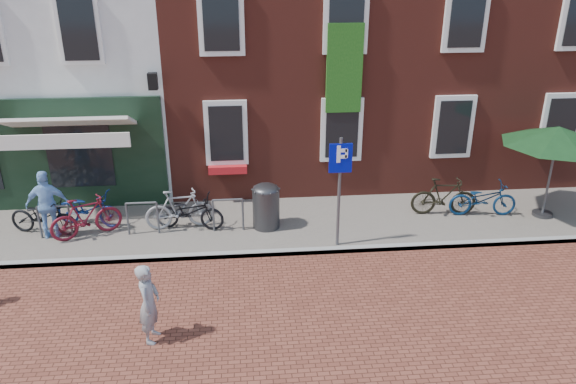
{
  "coord_description": "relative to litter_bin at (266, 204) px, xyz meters",
  "views": [
    {
      "loc": [
        0.83,
        -10.73,
        6.15
      ],
      "look_at": [
        1.85,
        0.31,
        1.42
      ],
      "focal_mm": 34.41,
      "sensor_mm": 36.0,
      "label": 1
    }
  ],
  "objects": [
    {
      "name": "ground",
      "position": [
        -1.41,
        -1.31,
        -0.72
      ],
      "size": [
        80.0,
        80.0,
        0.0
      ],
      "primitive_type": "plane",
      "color": "brown"
    },
    {
      "name": "sidewalk",
      "position": [
        -0.41,
        0.19,
        -0.67
      ],
      "size": [
        24.0,
        3.0,
        0.1
      ],
      "primitive_type": "cube",
      "color": "slate",
      "rests_on": "ground"
    },
    {
      "name": "building_stucco",
      "position": [
        -6.41,
        5.69,
        3.78
      ],
      "size": [
        8.0,
        8.0,
        9.0
      ],
      "primitive_type": "cube",
      "color": "silver",
      "rests_on": "ground"
    },
    {
      "name": "litter_bin",
      "position": [
        0.0,
        0.0,
        0.0
      ],
      "size": [
        0.65,
        0.65,
        1.19
      ],
      "color": "#363538",
      "rests_on": "sidewalk"
    },
    {
      "name": "parking_sign",
      "position": [
        1.56,
        -1.07,
        1.08
      ],
      "size": [
        0.5,
        0.08,
        2.55
      ],
      "color": "#4C4C4F",
      "rests_on": "sidewalk"
    },
    {
      "name": "parasol",
      "position": [
        7.03,
        -0.01,
        1.58
      ],
      "size": [
        2.64,
        2.64,
        2.44
      ],
      "color": "#4C4C4F",
      "rests_on": "sidewalk"
    },
    {
      "name": "woman",
      "position": [
        -2.21,
        -3.98,
        0.02
      ],
      "size": [
        0.42,
        0.58,
        1.47
      ],
      "primitive_type": "imported",
      "rotation": [
        0.0,
        0.0,
        1.43
      ],
      "color": "gray",
      "rests_on": "ground"
    },
    {
      "name": "cafe_person",
      "position": [
        -5.02,
        -0.06,
        0.21
      ],
      "size": [
        1.0,
        0.49,
        1.64
      ],
      "primitive_type": "imported",
      "rotation": [
        0.0,
        0.0,
        3.23
      ],
      "color": "#83B3E9",
      "rests_on": "sidewalk"
    },
    {
      "name": "bicycle_0",
      "position": [
        -5.24,
        0.14,
        -0.17
      ],
      "size": [
        1.78,
        1.01,
        0.89
      ],
      "primitive_type": "imported",
      "rotation": [
        0.0,
        0.0,
        1.31
      ],
      "color": "black",
      "rests_on": "sidewalk"
    },
    {
      "name": "bicycle_1",
      "position": [
        -4.2,
        -0.11,
        -0.12
      ],
      "size": [
        1.68,
        1.11,
        0.98
      ],
      "primitive_type": "imported",
      "rotation": [
        0.0,
        0.0,
        2.01
      ],
      "color": "maroon",
      "rests_on": "sidewalk"
    },
    {
      "name": "bicycle_2",
      "position": [
        -4.29,
        0.49,
        -0.17
      ],
      "size": [
        1.79,
        1.05,
        0.89
      ],
      "primitive_type": "imported",
      "rotation": [
        0.0,
        0.0,
        1.28
      ],
      "color": "navy",
      "rests_on": "sidewalk"
    },
    {
      "name": "bicycle_3",
      "position": [
        -2.07,
        0.14,
        -0.12
      ],
      "size": [
        1.68,
        0.66,
        0.98
      ],
      "primitive_type": "imported",
      "rotation": [
        0.0,
        0.0,
        1.7
      ],
      "color": "gray",
      "rests_on": "sidewalk"
    },
    {
      "name": "bicycle_4",
      "position": [
        -1.84,
        0.08,
        -0.17
      ],
      "size": [
        1.77,
        0.92,
        0.89
      ],
      "primitive_type": "imported",
      "rotation": [
        0.0,
        0.0,
        1.36
      ],
      "color": "black",
      "rests_on": "sidewalk"
    },
    {
      "name": "bicycle_5",
      "position": [
        4.51,
        0.29,
        -0.12
      ],
      "size": [
        1.68,
        0.64,
        0.98
      ],
      "primitive_type": "imported",
      "rotation": [
        0.0,
        0.0,
        1.46
      ],
      "color": "black",
      "rests_on": "sidewalk"
    },
    {
      "name": "bicycle_6",
      "position": [
        5.48,
        0.16,
        -0.17
      ],
      "size": [
        1.73,
        0.73,
        0.89
      ],
      "primitive_type": "imported",
      "rotation": [
        0.0,
        0.0,
        1.48
      ],
      "color": "#092445",
      "rests_on": "sidewalk"
    }
  ]
}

